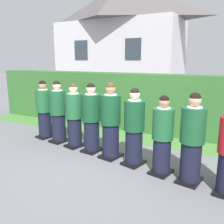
{
  "coord_description": "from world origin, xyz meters",
  "views": [
    {
      "loc": [
        2.34,
        -4.47,
        2.16
      ],
      "look_at": [
        0.0,
        0.0,
        1.05
      ],
      "focal_mm": 38.1,
      "sensor_mm": 36.0,
      "label": 1
    }
  ],
  "objects_px": {
    "student_front_row_4": "(111,123)",
    "student_front_row_0": "(44,111)",
    "student_front_row_5": "(134,129)",
    "student_front_row_6": "(162,137)",
    "student_front_row_3": "(91,120)",
    "student_front_row_1": "(58,113)",
    "student_front_row_2": "(74,117)",
    "student_front_row_7": "(192,141)"
  },
  "relations": [
    {
      "from": "student_front_row_6",
      "to": "student_front_row_3",
      "type": "bearing_deg",
      "value": 168.93
    },
    {
      "from": "student_front_row_5",
      "to": "student_front_row_6",
      "type": "distance_m",
      "value": 0.65
    },
    {
      "from": "student_front_row_1",
      "to": "student_front_row_2",
      "type": "xyz_separation_m",
      "value": [
        0.59,
        -0.1,
        -0.01
      ]
    },
    {
      "from": "student_front_row_2",
      "to": "student_front_row_6",
      "type": "distance_m",
      "value": 2.4
    },
    {
      "from": "student_front_row_0",
      "to": "student_front_row_6",
      "type": "bearing_deg",
      "value": -10.14
    },
    {
      "from": "student_front_row_1",
      "to": "student_front_row_6",
      "type": "xyz_separation_m",
      "value": [
        2.96,
        -0.53,
        -0.05
      ]
    },
    {
      "from": "student_front_row_1",
      "to": "student_front_row_3",
      "type": "distance_m",
      "value": 1.17
    },
    {
      "from": "student_front_row_4",
      "to": "student_front_row_5",
      "type": "xyz_separation_m",
      "value": [
        0.6,
        -0.11,
        -0.03
      ]
    },
    {
      "from": "student_front_row_0",
      "to": "student_front_row_6",
      "type": "xyz_separation_m",
      "value": [
        3.55,
        -0.63,
        -0.04
      ]
    },
    {
      "from": "student_front_row_5",
      "to": "student_front_row_6",
      "type": "height_order",
      "value": "student_front_row_5"
    },
    {
      "from": "student_front_row_1",
      "to": "student_front_row_4",
      "type": "height_order",
      "value": "student_front_row_4"
    },
    {
      "from": "student_front_row_5",
      "to": "student_front_row_6",
      "type": "relative_size",
      "value": 1.06
    },
    {
      "from": "student_front_row_0",
      "to": "student_front_row_2",
      "type": "height_order",
      "value": "student_front_row_0"
    },
    {
      "from": "student_front_row_4",
      "to": "student_front_row_7",
      "type": "xyz_separation_m",
      "value": [
        1.78,
        -0.33,
        -0.03
      ]
    },
    {
      "from": "student_front_row_0",
      "to": "student_front_row_6",
      "type": "distance_m",
      "value": 3.6
    },
    {
      "from": "student_front_row_0",
      "to": "student_front_row_2",
      "type": "bearing_deg",
      "value": -9.8
    },
    {
      "from": "student_front_row_4",
      "to": "student_front_row_5",
      "type": "height_order",
      "value": "student_front_row_4"
    },
    {
      "from": "student_front_row_0",
      "to": "student_front_row_4",
      "type": "height_order",
      "value": "student_front_row_4"
    },
    {
      "from": "student_front_row_0",
      "to": "student_front_row_1",
      "type": "relative_size",
      "value": 0.98
    },
    {
      "from": "student_front_row_3",
      "to": "student_front_row_5",
      "type": "distance_m",
      "value": 1.19
    },
    {
      "from": "student_front_row_0",
      "to": "student_front_row_3",
      "type": "relative_size",
      "value": 0.98
    },
    {
      "from": "student_front_row_6",
      "to": "student_front_row_4",
      "type": "bearing_deg",
      "value": 168.63
    },
    {
      "from": "student_front_row_2",
      "to": "student_front_row_4",
      "type": "relative_size",
      "value": 0.95
    },
    {
      "from": "student_front_row_0",
      "to": "student_front_row_2",
      "type": "relative_size",
      "value": 1.0
    },
    {
      "from": "student_front_row_0",
      "to": "student_front_row_6",
      "type": "relative_size",
      "value": 1.05
    },
    {
      "from": "student_front_row_5",
      "to": "student_front_row_0",
      "type": "bearing_deg",
      "value": 170.42
    },
    {
      "from": "student_front_row_0",
      "to": "student_front_row_3",
      "type": "xyz_separation_m",
      "value": [
        1.74,
        -0.28,
        0.01
      ]
    },
    {
      "from": "student_front_row_4",
      "to": "student_front_row_6",
      "type": "distance_m",
      "value": 1.26
    },
    {
      "from": "student_front_row_0",
      "to": "student_front_row_5",
      "type": "bearing_deg",
      "value": -9.58
    },
    {
      "from": "student_front_row_6",
      "to": "student_front_row_5",
      "type": "bearing_deg",
      "value": 167.28
    },
    {
      "from": "student_front_row_1",
      "to": "student_front_row_6",
      "type": "distance_m",
      "value": 3.01
    },
    {
      "from": "student_front_row_0",
      "to": "student_front_row_7",
      "type": "relative_size",
      "value": 0.99
    },
    {
      "from": "student_front_row_4",
      "to": "student_front_row_0",
      "type": "bearing_deg",
      "value": 170.52
    },
    {
      "from": "student_front_row_3",
      "to": "student_front_row_6",
      "type": "distance_m",
      "value": 1.84
    },
    {
      "from": "student_front_row_4",
      "to": "student_front_row_6",
      "type": "height_order",
      "value": "student_front_row_4"
    },
    {
      "from": "student_front_row_1",
      "to": "student_front_row_7",
      "type": "distance_m",
      "value": 3.56
    },
    {
      "from": "student_front_row_2",
      "to": "student_front_row_7",
      "type": "xyz_separation_m",
      "value": [
        2.91,
        -0.51,
        0.01
      ]
    },
    {
      "from": "student_front_row_4",
      "to": "student_front_row_7",
      "type": "distance_m",
      "value": 1.81
    },
    {
      "from": "student_front_row_6",
      "to": "student_front_row_7",
      "type": "xyz_separation_m",
      "value": [
        0.55,
        -0.08,
        0.05
      ]
    },
    {
      "from": "student_front_row_3",
      "to": "student_front_row_4",
      "type": "distance_m",
      "value": 0.58
    },
    {
      "from": "student_front_row_1",
      "to": "student_front_row_4",
      "type": "xyz_separation_m",
      "value": [
        1.72,
        -0.28,
        0.02
      ]
    },
    {
      "from": "student_front_row_0",
      "to": "student_front_row_2",
      "type": "xyz_separation_m",
      "value": [
        1.18,
        -0.2,
        -0.0
      ]
    }
  ]
}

